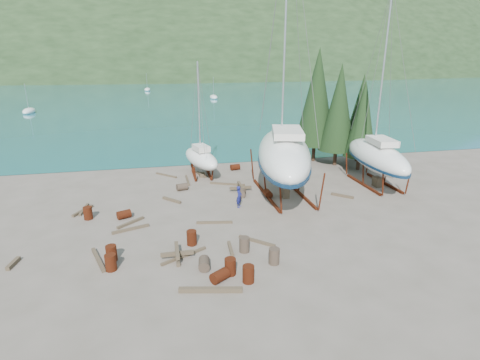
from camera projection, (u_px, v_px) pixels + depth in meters
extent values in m
plane|color=#5B5248|center=(240.00, 224.00, 24.69)|extent=(600.00, 600.00, 0.00)
plane|color=#175C76|center=(162.00, 71.00, 317.40)|extent=(700.00, 700.00, 0.00)
ellipsoid|color=black|center=(162.00, 71.00, 322.05)|extent=(800.00, 360.00, 110.00)
cube|color=beige|center=(44.00, 76.00, 188.57)|extent=(6.00, 5.00, 4.00)
cube|color=#A54C2D|center=(44.00, 70.00, 187.71)|extent=(6.60, 5.60, 1.60)
cube|color=beige|center=(127.00, 75.00, 196.61)|extent=(6.00, 5.00, 4.00)
cube|color=#A54C2D|center=(126.00, 70.00, 195.74)|extent=(6.60, 5.60, 1.60)
cube|color=beige|center=(220.00, 74.00, 206.65)|extent=(6.00, 5.00, 4.00)
cube|color=#A54C2D|center=(220.00, 69.00, 205.79)|extent=(6.60, 5.60, 1.60)
cylinder|color=black|center=(335.00, 157.00, 38.10)|extent=(0.36, 0.36, 1.60)
cone|color=black|center=(339.00, 108.00, 36.55)|extent=(3.60, 3.60, 8.40)
cylinder|color=black|center=(358.00, 163.00, 36.58)|extent=(0.36, 0.36, 1.36)
cone|color=black|center=(363.00, 119.00, 35.27)|extent=(3.06, 3.06, 7.14)
cylinder|color=black|center=(314.00, 152.00, 39.62)|extent=(0.36, 0.36, 1.84)
cone|color=black|center=(317.00, 97.00, 37.84)|extent=(4.14, 4.14, 9.66)
cylinder|color=black|center=(357.00, 154.00, 39.66)|extent=(0.36, 0.36, 1.44)
cone|color=black|center=(361.00, 112.00, 38.26)|extent=(3.24, 3.24, 7.56)
ellipsoid|color=white|center=(29.00, 111.00, 74.30)|extent=(2.00, 5.00, 1.40)
cylinder|color=silver|center=(26.00, 97.00, 73.42)|extent=(0.08, 0.08, 5.00)
ellipsoid|color=white|center=(214.00, 97.00, 100.92)|extent=(2.00, 5.00, 1.40)
cylinder|color=silver|center=(213.00, 86.00, 100.04)|extent=(0.08, 0.08, 5.00)
ellipsoid|color=white|center=(147.00, 90.00, 125.18)|extent=(2.00, 5.00, 1.40)
cylinder|color=silver|center=(147.00, 81.00, 124.30)|extent=(0.08, 0.08, 5.00)
ellipsoid|color=white|center=(284.00, 154.00, 29.01)|extent=(7.25, 13.97, 3.13)
cube|color=#0C233C|center=(286.00, 170.00, 28.74)|extent=(0.87, 2.40, 1.00)
cube|color=silver|center=(287.00, 132.00, 27.83)|extent=(3.12, 4.44, 0.50)
cylinder|color=silver|center=(286.00, 19.00, 26.63)|extent=(0.14, 0.14, 16.10)
cube|color=maroon|center=(266.00, 194.00, 29.75)|extent=(0.18, 7.38, 0.20)
cube|color=maroon|center=(298.00, 192.00, 30.30)|extent=(0.18, 7.38, 0.20)
cube|color=brown|center=(285.00, 190.00, 29.23)|extent=(0.50, 0.80, 1.29)
ellipsoid|color=white|center=(377.00, 156.00, 31.59)|extent=(3.97, 10.15, 2.34)
cube|color=#0C233C|center=(379.00, 166.00, 31.35)|extent=(0.45, 1.80, 1.00)
cube|color=silver|center=(382.00, 141.00, 30.69)|extent=(1.91, 3.13, 0.50)
cylinder|color=silver|center=(384.00, 67.00, 29.81)|extent=(0.14, 0.14, 11.86)
cube|color=maroon|center=(363.00, 184.00, 32.13)|extent=(0.18, 5.44, 0.20)
cube|color=maroon|center=(384.00, 183.00, 32.54)|extent=(0.18, 5.44, 0.20)
cube|color=brown|center=(377.00, 182.00, 31.78)|extent=(0.50, 0.80, 0.85)
ellipsoid|color=white|center=(201.00, 158.00, 34.42)|extent=(3.56, 6.66, 1.63)
cube|color=#0C233C|center=(202.00, 163.00, 34.24)|extent=(0.53, 1.17, 1.00)
cube|color=silver|center=(201.00, 148.00, 33.79)|extent=(1.55, 2.12, 0.50)
cylinder|color=silver|center=(199.00, 106.00, 33.25)|extent=(0.14, 0.14, 7.63)
cube|color=maroon|center=(194.00, 175.00, 34.75)|extent=(0.18, 3.50, 0.20)
cube|color=maroon|center=(209.00, 174.00, 35.03)|extent=(0.18, 3.50, 0.20)
cube|color=brown|center=(202.00, 175.00, 34.58)|extent=(0.50, 0.80, 0.32)
imported|color=navy|center=(239.00, 197.00, 27.28)|extent=(0.62, 0.70, 1.60)
cylinder|color=maroon|center=(111.00, 262.00, 19.19)|extent=(0.58, 0.58, 0.88)
cylinder|color=#2D2823|center=(204.00, 264.00, 19.36)|extent=(0.69, 0.95, 0.58)
cylinder|color=maroon|center=(124.00, 214.00, 25.47)|extent=(1.04, 0.88, 0.58)
cylinder|color=maroon|center=(230.00, 267.00, 18.81)|extent=(0.58, 0.58, 0.88)
cylinder|color=maroon|center=(235.00, 167.00, 36.54)|extent=(0.97, 0.72, 0.58)
cylinder|color=#2D2823|center=(244.00, 245.00, 21.03)|extent=(0.58, 0.58, 0.88)
cylinder|color=maroon|center=(268.00, 194.00, 29.37)|extent=(0.59, 0.89, 0.58)
cylinder|color=maroon|center=(248.00, 274.00, 18.16)|extent=(0.58, 0.58, 0.88)
cylinder|color=maroon|center=(88.00, 213.00, 25.31)|extent=(0.58, 0.58, 0.88)
cylinder|color=#2D2823|center=(182.00, 187.00, 30.92)|extent=(1.00, 0.78, 0.58)
cylinder|color=#2D2823|center=(242.00, 193.00, 29.56)|extent=(0.80, 1.01, 0.58)
cylinder|color=maroon|center=(220.00, 276.00, 18.27)|extent=(1.05, 0.98, 0.58)
cylinder|color=maroon|center=(111.00, 253.00, 20.11)|extent=(0.58, 0.58, 0.88)
cylinder|color=maroon|center=(192.00, 238.00, 21.83)|extent=(0.58, 0.58, 0.88)
cylinder|color=#2D2823|center=(274.00, 256.00, 19.80)|extent=(0.58, 0.58, 0.88)
cube|color=brown|center=(166.00, 175.00, 34.74)|extent=(1.89, 1.87, 0.14)
cube|color=brown|center=(342.00, 196.00, 29.48)|extent=(1.41, 1.39, 0.19)
cube|color=brown|center=(83.00, 211.00, 26.58)|extent=(1.18, 1.85, 0.19)
cube|color=brown|center=(184.00, 256.00, 20.55)|extent=(2.57, 1.51, 0.15)
cube|color=brown|center=(131.00, 223.00, 24.69)|extent=(1.69, 1.52, 0.17)
cube|color=brown|center=(257.00, 241.00, 22.20)|extent=(1.86, 1.78, 0.16)
cube|color=brown|center=(201.00, 175.00, 34.86)|extent=(0.78, 1.84, 0.19)
cube|color=brown|center=(231.00, 249.00, 21.32)|extent=(0.26, 1.60, 0.17)
cube|color=brown|center=(172.00, 200.00, 28.60)|extent=(1.38, 1.49, 0.19)
cube|color=brown|center=(187.00, 180.00, 33.29)|extent=(0.19, 2.74, 0.15)
cube|color=brown|center=(227.00, 184.00, 32.29)|extent=(2.87, 1.38, 0.16)
cube|color=brown|center=(215.00, 222.00, 24.74)|extent=(2.38, 0.55, 0.15)
cube|color=brown|center=(131.00, 229.00, 23.77)|extent=(2.29, 0.94, 0.17)
cube|color=brown|center=(13.00, 263.00, 19.73)|extent=(0.41, 1.16, 0.22)
cube|color=brown|center=(98.00, 260.00, 20.15)|extent=(1.06, 2.61, 0.18)
cube|color=brown|center=(211.00, 290.00, 17.47)|extent=(2.98, 0.84, 0.23)
cube|color=brown|center=(84.00, 209.00, 26.84)|extent=(0.36, 2.09, 0.16)
cube|color=brown|center=(177.00, 257.00, 20.40)|extent=(0.20, 1.80, 0.20)
cube|color=brown|center=(177.00, 254.00, 20.34)|extent=(1.80, 0.20, 0.20)
cube|color=brown|center=(177.00, 250.00, 20.28)|extent=(0.20, 1.80, 0.20)
cube|color=brown|center=(241.00, 190.00, 30.75)|extent=(0.20, 1.80, 0.20)
cube|color=brown|center=(241.00, 188.00, 30.69)|extent=(1.80, 0.20, 0.20)
cube|color=brown|center=(241.00, 185.00, 30.63)|extent=(0.20, 1.80, 0.20)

